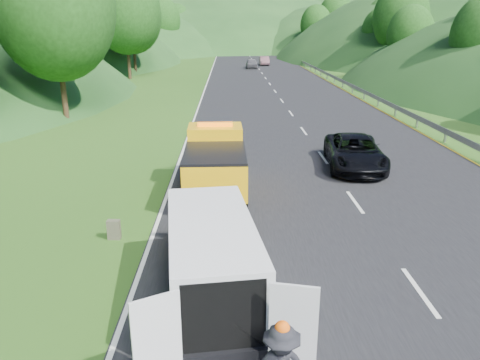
{
  "coord_description": "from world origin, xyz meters",
  "views": [
    {
      "loc": [
        -1.57,
        -11.71,
        6.1
      ],
      "look_at": [
        -1.2,
        2.78,
        1.3
      ],
      "focal_mm": 35.0,
      "sensor_mm": 36.0,
      "label": 1
    }
  ],
  "objects_px": {
    "white_van": "(211,255)",
    "child": "(185,273)",
    "woman": "(193,245)",
    "suitcase": "(114,230)",
    "passing_suv": "(354,168)",
    "tow_truck": "(215,161)"
  },
  "relations": [
    {
      "from": "white_van",
      "to": "child",
      "type": "relative_size",
      "value": 6.72
    },
    {
      "from": "woman",
      "to": "suitcase",
      "type": "xyz_separation_m",
      "value": [
        -2.38,
        0.5,
        0.3
      ]
    },
    {
      "from": "woman",
      "to": "suitcase",
      "type": "distance_m",
      "value": 2.45
    },
    {
      "from": "suitcase",
      "to": "passing_suv",
      "type": "xyz_separation_m",
      "value": [
        9.09,
        7.17,
        -0.3
      ]
    },
    {
      "from": "white_van",
      "to": "suitcase",
      "type": "height_order",
      "value": "white_van"
    },
    {
      "from": "tow_truck",
      "to": "child",
      "type": "height_order",
      "value": "tow_truck"
    },
    {
      "from": "child",
      "to": "suitcase",
      "type": "distance_m",
      "value": 3.13
    },
    {
      "from": "child",
      "to": "passing_suv",
      "type": "xyz_separation_m",
      "value": [
        6.79,
        9.28,
        0.0
      ]
    },
    {
      "from": "woman",
      "to": "suitcase",
      "type": "height_order",
      "value": "woman"
    },
    {
      "from": "white_van",
      "to": "suitcase",
      "type": "distance_m",
      "value": 4.61
    },
    {
      "from": "white_van",
      "to": "child",
      "type": "height_order",
      "value": "white_van"
    },
    {
      "from": "white_van",
      "to": "passing_suv",
      "type": "xyz_separation_m",
      "value": [
        6.05,
        10.54,
        -1.15
      ]
    },
    {
      "from": "child",
      "to": "white_van",
      "type": "bearing_deg",
      "value": -34.74
    },
    {
      "from": "child",
      "to": "suitcase",
      "type": "bearing_deg",
      "value": 162.17
    },
    {
      "from": "tow_truck",
      "to": "passing_suv",
      "type": "height_order",
      "value": "tow_truck"
    },
    {
      "from": "white_van",
      "to": "woman",
      "type": "height_order",
      "value": "white_van"
    },
    {
      "from": "woman",
      "to": "passing_suv",
      "type": "height_order",
      "value": "woman"
    },
    {
      "from": "tow_truck",
      "to": "white_van",
      "type": "distance_m",
      "value": 7.55
    },
    {
      "from": "suitcase",
      "to": "passing_suv",
      "type": "relative_size",
      "value": 0.12
    },
    {
      "from": "suitcase",
      "to": "passing_suv",
      "type": "bearing_deg",
      "value": 38.29
    },
    {
      "from": "woman",
      "to": "child",
      "type": "height_order",
      "value": "woman"
    },
    {
      "from": "woman",
      "to": "tow_truck",
      "type": "bearing_deg",
      "value": -35.89
    }
  ]
}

